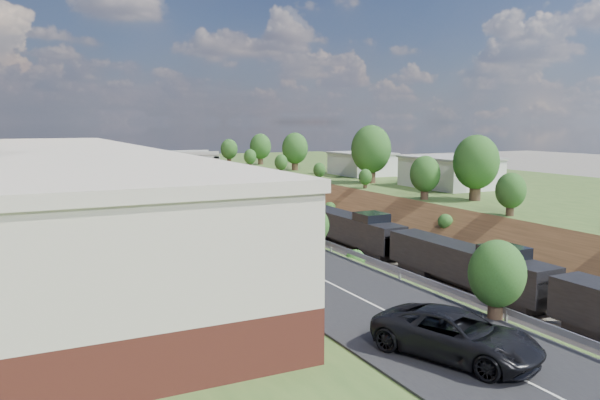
{
  "coord_description": "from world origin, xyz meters",
  "views": [
    {
      "loc": [
        -31.09,
        -11.34,
        14.03
      ],
      "look_at": [
        -4.4,
        42.6,
        6.0
      ],
      "focal_mm": 35.0,
      "sensor_mm": 36.0,
      "label": 1
    }
  ],
  "objects": [
    {
      "name": "platform_right",
      "position": [
        33.0,
        60.0,
        2.5
      ],
      "size": [
        44.0,
        180.0,
        5.0
      ],
      "primitive_type": "cube",
      "color": "#385824",
      "rests_on": "ground"
    },
    {
      "name": "embankment_left",
      "position": [
        -11.0,
        60.0,
        0.0
      ],
      "size": [
        10.0,
        180.0,
        10.0
      ],
      "primitive_type": "cube",
      "rotation": [
        0.0,
        0.79,
        0.0
      ],
      "color": "brown",
      "rests_on": "ground"
    },
    {
      "name": "embankment_right",
      "position": [
        11.0,
        60.0,
        0.0
      ],
      "size": [
        10.0,
        180.0,
        10.0
      ],
      "primitive_type": "cube",
      "rotation": [
        0.0,
        0.79,
        0.0
      ],
      "color": "brown",
      "rests_on": "ground"
    },
    {
      "name": "rail_left_track",
      "position": [
        -2.6,
        60.0,
        0.09
      ],
      "size": [
        1.58,
        180.0,
        0.18
      ],
      "primitive_type": "cube",
      "color": "gray",
      "rests_on": "ground"
    },
    {
      "name": "rail_right_track",
      "position": [
        2.6,
        60.0,
        0.09
      ],
      "size": [
        1.58,
        180.0,
        0.18
      ],
      "primitive_type": "cube",
      "color": "gray",
      "rests_on": "ground"
    },
    {
      "name": "road",
      "position": [
        -15.5,
        60.0,
        5.05
      ],
      "size": [
        8.0,
        180.0,
        0.1
      ],
      "primitive_type": "cube",
      "color": "black",
      "rests_on": "platform_left"
    },
    {
      "name": "guardrail",
      "position": [
        -11.4,
        59.8,
        5.55
      ],
      "size": [
        0.1,
        171.0,
        0.7
      ],
      "color": "#99999E",
      "rests_on": "platform_left"
    },
    {
      "name": "commercial_building",
      "position": [
        -28.0,
        38.0,
        8.51
      ],
      "size": [
        14.3,
        62.3,
        7.0
      ],
      "color": "brown",
      "rests_on": "platform_left"
    },
    {
      "name": "overpass",
      "position": [
        0.0,
        122.0,
        4.92
      ],
      "size": [
        24.5,
        8.3,
        7.4
      ],
      "color": "gray",
      "rests_on": "ground"
    },
    {
      "name": "white_building_near",
      "position": [
        23.5,
        52.0,
        7.0
      ],
      "size": [
        9.0,
        12.0,
        4.0
      ],
      "primitive_type": "cube",
      "color": "silver",
      "rests_on": "platform_right"
    },
    {
      "name": "white_building_far",
      "position": [
        23.0,
        74.0,
        6.8
      ],
      "size": [
        8.0,
        10.0,
        3.6
      ],
      "primitive_type": "cube",
      "color": "silver",
      "rests_on": "platform_right"
    },
    {
      "name": "tree_right_large",
      "position": [
        17.0,
        40.0,
        9.38
      ],
      "size": [
        5.25,
        5.25,
        7.61
      ],
      "color": "#473323",
      "rests_on": "platform_right"
    },
    {
      "name": "tree_left_crest",
      "position": [
        -11.8,
        20.0,
        7.04
      ],
      "size": [
        2.45,
        2.45,
        3.55
      ],
      "color": "#473323",
      "rests_on": "platform_left"
    },
    {
      "name": "freight_train",
      "position": [
        2.6,
        83.72,
        2.54
      ],
      "size": [
        2.92,
        164.86,
        4.55
      ],
      "color": "black",
      "rests_on": "ground"
    },
    {
      "name": "suv",
      "position": [
        -16.26,
        5.19,
        5.99
      ],
      "size": [
        5.22,
        7.07,
        1.78
      ],
      "primitive_type": "imported",
      "rotation": [
        0.0,
        0.0,
        0.4
      ],
      "color": "black",
      "rests_on": "road"
    }
  ]
}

